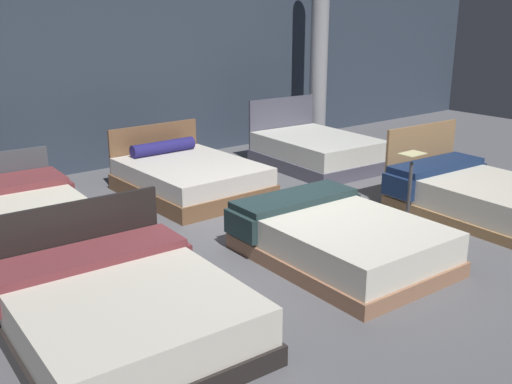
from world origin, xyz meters
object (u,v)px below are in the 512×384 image
at_px(bed_4, 189,177).
at_px(bed_1, 339,239).
at_px(bed_3, 6,215).
at_px(price_sign, 408,202).
at_px(support_pillar, 319,50).
at_px(bed_5, 316,151).
at_px(bed_0, 122,311).
at_px(bed_2, 474,194).

bearing_deg(bed_4, bed_1, -91.13).
distance_m(bed_3, price_sign, 4.60).
distance_m(bed_1, bed_3, 3.76).
distance_m(bed_3, support_pillar, 6.43).
height_order(bed_5, price_sign, bed_5).
xyz_separation_m(bed_1, bed_5, (2.42, 2.87, 0.03)).
relative_size(bed_4, bed_5, 0.99).
bearing_deg(support_pillar, bed_0, -145.37).
height_order(bed_0, bed_5, bed_5).
xyz_separation_m(bed_5, support_pillar, (1.24, 1.29, 1.49)).
relative_size(bed_5, support_pillar, 0.58).
relative_size(bed_0, bed_2, 1.00).
bearing_deg(bed_2, support_pillar, 76.35).
bearing_deg(bed_5, bed_4, -177.13).
bearing_deg(bed_2, bed_4, 132.99).
xyz_separation_m(bed_4, bed_5, (2.41, -0.00, 0.02)).
xyz_separation_m(bed_2, bed_5, (-0.01, 2.87, 0.02)).
distance_m(bed_0, bed_3, 2.90).
xyz_separation_m(bed_0, bed_1, (2.42, 0.05, -0.01)).
height_order(bed_0, price_sign, price_sign).
height_order(bed_3, bed_4, bed_4).
relative_size(bed_1, bed_2, 1.03).
bearing_deg(price_sign, support_pillar, 59.03).
distance_m(bed_1, support_pillar, 5.74).
bearing_deg(bed_2, bed_1, -177.13).
xyz_separation_m(bed_1, bed_4, (0.00, 2.87, 0.00)).
distance_m(bed_0, bed_2, 4.85).
xyz_separation_m(bed_0, bed_5, (4.84, 2.91, 0.01)).
xyz_separation_m(bed_0, bed_2, (4.85, 0.05, -0.00)).
bearing_deg(support_pillar, bed_3, -167.96).
height_order(bed_1, bed_2, bed_2).
xyz_separation_m(bed_2, bed_3, (-4.88, 2.85, -0.02)).
bearing_deg(bed_1, bed_3, 132.10).
distance_m(bed_5, price_sign, 3.04).
height_order(bed_2, bed_4, bed_2).
xyz_separation_m(bed_3, price_sign, (3.66, -2.77, 0.13)).
bearing_deg(price_sign, bed_4, 113.44).
relative_size(bed_0, price_sign, 2.16).
bearing_deg(support_pillar, bed_1, -131.36).
height_order(bed_4, price_sign, price_sign).
height_order(bed_1, support_pillar, support_pillar).
height_order(bed_5, support_pillar, support_pillar).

